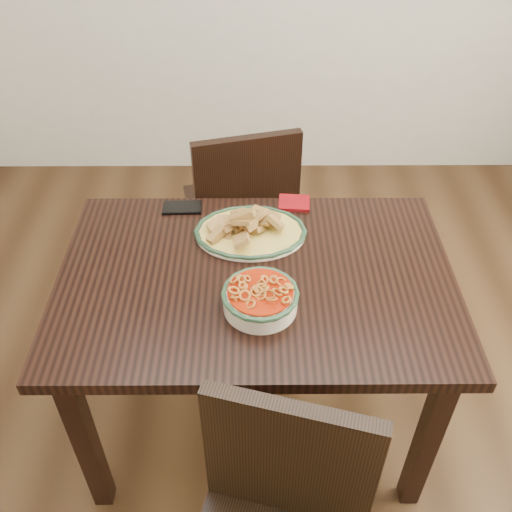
{
  "coord_description": "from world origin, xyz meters",
  "views": [
    {
      "loc": [
        -0.1,
        -1.33,
        1.93
      ],
      "look_at": [
        -0.09,
        -0.04,
        0.81
      ],
      "focal_mm": 40.0,
      "sensor_mm": 36.0,
      "label": 1
    }
  ],
  "objects_px": {
    "fish_plate": "(250,224)",
    "smartphone": "(182,208)",
    "chair_far": "(242,207)",
    "noodle_bowl": "(260,297)",
    "dining_table": "(256,298)"
  },
  "relations": [
    {
      "from": "fish_plate",
      "to": "smartphone",
      "type": "height_order",
      "value": "fish_plate"
    },
    {
      "from": "chair_far",
      "to": "noodle_bowl",
      "type": "relative_size",
      "value": 4.03
    },
    {
      "from": "smartphone",
      "to": "fish_plate",
      "type": "bearing_deg",
      "value": -32.94
    },
    {
      "from": "chair_far",
      "to": "noodle_bowl",
      "type": "xyz_separation_m",
      "value": [
        0.07,
        -0.83,
        0.29
      ]
    },
    {
      "from": "noodle_bowl",
      "to": "dining_table",
      "type": "bearing_deg",
      "value": 94.79
    },
    {
      "from": "fish_plate",
      "to": "noodle_bowl",
      "type": "bearing_deg",
      "value": -85.01
    },
    {
      "from": "dining_table",
      "to": "chair_far",
      "type": "relative_size",
      "value": 1.36
    },
    {
      "from": "dining_table",
      "to": "chair_far",
      "type": "bearing_deg",
      "value": 94.63
    },
    {
      "from": "chair_far",
      "to": "noodle_bowl",
      "type": "height_order",
      "value": "chair_far"
    },
    {
      "from": "noodle_bowl",
      "to": "smartphone",
      "type": "height_order",
      "value": "noodle_bowl"
    },
    {
      "from": "chair_far",
      "to": "dining_table",
      "type": "bearing_deg",
      "value": 80.4
    },
    {
      "from": "noodle_bowl",
      "to": "fish_plate",
      "type": "bearing_deg",
      "value": 94.99
    },
    {
      "from": "fish_plate",
      "to": "dining_table",
      "type": "bearing_deg",
      "value": -84.88
    },
    {
      "from": "noodle_bowl",
      "to": "smartphone",
      "type": "bearing_deg",
      "value": 119.33
    },
    {
      "from": "dining_table",
      "to": "noodle_bowl",
      "type": "bearing_deg",
      "value": -85.21
    }
  ]
}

